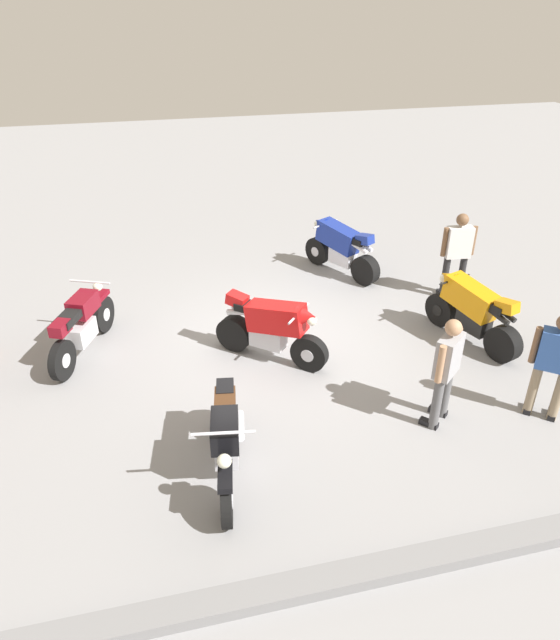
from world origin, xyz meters
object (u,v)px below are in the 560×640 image
(motorcycle_blue_sportbike, at_px, (341,247))
(motorcycle_red_sportbike, at_px, (272,327))
(motorcycle_black_cruiser, at_px, (226,440))
(person_in_white_shirt, at_px, (457,251))
(motorcycle_maroon_cruiser, at_px, (81,326))
(person_in_blue_shirt, at_px, (554,362))
(person_in_gray_shirt, at_px, (446,367))
(motorcycle_orange_sportbike, at_px, (473,310))

(motorcycle_blue_sportbike, bearing_deg, motorcycle_red_sportbike, 114.33)
(motorcycle_black_cruiser, xyz_separation_m, person_in_white_shirt, (-4.99, -3.69, 0.45))
(motorcycle_blue_sportbike, xyz_separation_m, motorcycle_black_cruiser, (3.21, 5.19, -0.07))
(motorcycle_blue_sportbike, xyz_separation_m, person_in_white_shirt, (-1.78, 1.51, 0.37))
(motorcycle_maroon_cruiser, relative_size, motorcycle_blue_sportbike, 1.10)
(person_in_white_shirt, bearing_deg, person_in_blue_shirt, 177.77)
(motorcycle_black_cruiser, bearing_deg, person_in_gray_shirt, 104.59)
(motorcycle_blue_sportbike, relative_size, motorcycle_black_cruiser, 0.86)
(person_in_white_shirt, bearing_deg, motorcycle_red_sportbike, 115.13)
(motorcycle_orange_sportbike, relative_size, motorcycle_black_cruiser, 0.91)
(person_in_gray_shirt, distance_m, person_in_white_shirt, 3.94)
(motorcycle_maroon_cruiser, bearing_deg, person_in_gray_shirt, -98.23)
(motorcycle_red_sportbike, height_order, person_in_blue_shirt, person_in_blue_shirt)
(motorcycle_maroon_cruiser, distance_m, person_in_white_shirt, 6.88)
(person_in_white_shirt, bearing_deg, motorcycle_orange_sportbike, 168.18)
(motorcycle_red_sportbike, xyz_separation_m, motorcycle_orange_sportbike, (-3.39, 0.23, 0.00))
(motorcycle_red_sportbike, bearing_deg, motorcycle_blue_sportbike, 93.43)
(motorcycle_black_cruiser, xyz_separation_m, person_in_gray_shirt, (-2.99, -0.29, 0.40))
(motorcycle_blue_sportbike, xyz_separation_m, person_in_blue_shirt, (-1.24, 5.13, 0.33))
(person_in_gray_shirt, bearing_deg, motorcycle_orange_sportbike, -79.75)
(motorcycle_orange_sportbike, bearing_deg, motorcycle_maroon_cruiser, 60.87)
(motorcycle_black_cruiser, bearing_deg, motorcycle_red_sportbike, 164.19)
(motorcycle_blue_sportbike, bearing_deg, motorcycle_orange_sportbike, 173.35)
(motorcycle_orange_sportbike, height_order, motorcycle_black_cruiser, motorcycle_orange_sportbike)
(person_in_gray_shirt, relative_size, person_in_white_shirt, 0.97)
(motorcycle_black_cruiser, height_order, person_in_gray_shirt, person_in_gray_shirt)
(motorcycle_orange_sportbike, relative_size, person_in_white_shirt, 1.13)
(motorcycle_red_sportbike, bearing_deg, motorcycle_orange_sportbike, 36.14)
(motorcycle_red_sportbike, bearing_deg, motorcycle_maroon_cruiser, -156.71)
(motorcycle_black_cruiser, xyz_separation_m, person_in_blue_shirt, (-4.45, -0.06, 0.40))
(motorcycle_blue_sportbike, relative_size, person_in_white_shirt, 1.06)
(motorcycle_orange_sportbike, distance_m, motorcycle_black_cruiser, 4.95)
(motorcycle_black_cruiser, bearing_deg, person_in_white_shirt, 135.51)
(motorcycle_maroon_cruiser, xyz_separation_m, motorcycle_orange_sportbike, (-6.34, 1.13, 0.07))
(motorcycle_red_sportbike, distance_m, motorcycle_black_cruiser, 2.59)
(motorcycle_maroon_cruiser, height_order, person_in_gray_shirt, person_in_gray_shirt)
(motorcycle_red_sportbike, relative_size, person_in_white_shirt, 0.96)
(motorcycle_blue_sportbike, bearing_deg, motorcycle_maroon_cruiser, 82.07)
(motorcycle_maroon_cruiser, relative_size, person_in_blue_shirt, 1.21)
(person_in_gray_shirt, bearing_deg, motorcycle_black_cruiser, 54.93)
(motorcycle_maroon_cruiser, relative_size, person_in_gray_shirt, 1.21)
(person_in_blue_shirt, relative_size, person_in_white_shirt, 0.97)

